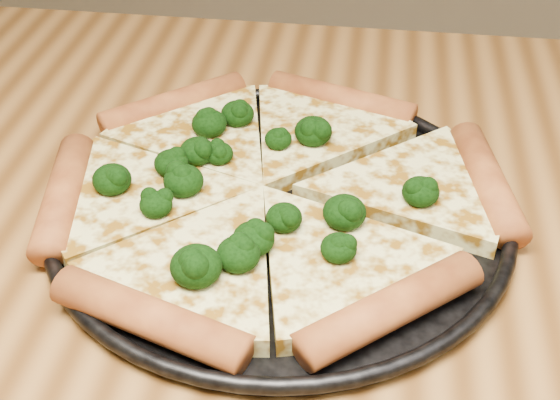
# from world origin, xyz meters

# --- Properties ---
(pizza_pan) EXTENTS (0.36, 0.36, 0.02)m
(pizza_pan) POSITION_xyz_m (-0.09, 0.10, 0.76)
(pizza_pan) COLOR black
(pizza_pan) RESTS_ON dining_table
(pizza) EXTENTS (0.38, 0.36, 0.03)m
(pizza) POSITION_xyz_m (-0.10, 0.11, 0.77)
(pizza) COLOR #DFD989
(pizza) RESTS_ON pizza_pan
(broccoli_florets) EXTENTS (0.26, 0.23, 0.03)m
(broccoli_florets) POSITION_xyz_m (-0.12, 0.09, 0.78)
(broccoli_florets) COLOR black
(broccoli_florets) RESTS_ON pizza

